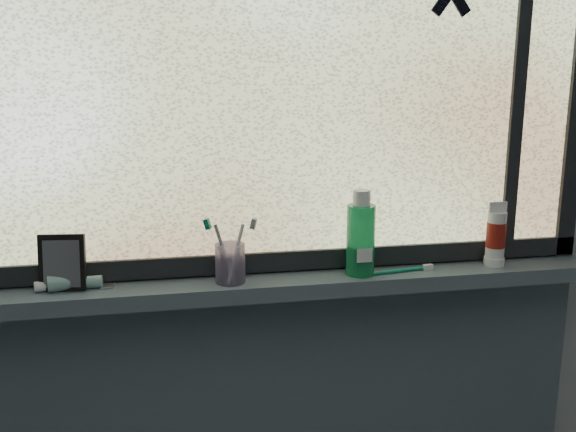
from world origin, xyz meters
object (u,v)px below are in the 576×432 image
at_px(vanity_mirror, 62,263).
at_px(cream_tube, 496,232).
at_px(toothbrush_cup, 230,263).
at_px(mouthwash_bottle, 361,233).

bearing_deg(vanity_mirror, cream_tube, 6.65).
bearing_deg(toothbrush_cup, cream_tube, 0.54).
bearing_deg(cream_tube, vanity_mirror, 179.36).
relative_size(toothbrush_cup, cream_tube, 0.78).
height_order(vanity_mirror, toothbrush_cup, vanity_mirror).
height_order(vanity_mirror, mouthwash_bottle, mouthwash_bottle).
height_order(toothbrush_cup, mouthwash_bottle, mouthwash_bottle).
distance_m(toothbrush_cup, mouthwash_bottle, 0.34).
bearing_deg(toothbrush_cup, vanity_mirror, 177.25).
bearing_deg(mouthwash_bottle, cream_tube, 0.90).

